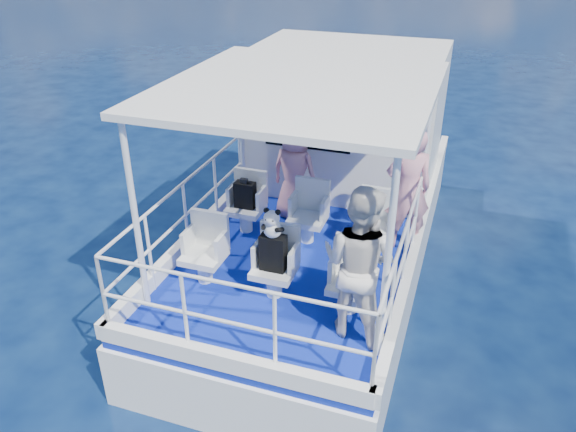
{
  "coord_description": "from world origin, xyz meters",
  "views": [
    {
      "loc": [
        1.89,
        -6.13,
        4.88
      ],
      "look_at": [
        -0.07,
        -0.4,
        1.58
      ],
      "focal_mm": 35.0,
      "sensor_mm": 36.0,
      "label": 1
    }
  ],
  "objects_px": {
    "passenger_port_fwd": "(295,172)",
    "panda": "(272,223)",
    "passenger_stbd_aft": "(359,263)",
    "backpack_center": "(273,253)"
  },
  "relations": [
    {
      "from": "passenger_port_fwd",
      "to": "backpack_center",
      "type": "distance_m",
      "value": 1.97
    },
    {
      "from": "passenger_stbd_aft",
      "to": "backpack_center",
      "type": "height_order",
      "value": "passenger_stbd_aft"
    },
    {
      "from": "passenger_stbd_aft",
      "to": "backpack_center",
      "type": "xyz_separation_m",
      "value": [
        -1.04,
        0.29,
        -0.26
      ]
    },
    {
      "from": "backpack_center",
      "to": "panda",
      "type": "bearing_deg",
      "value": -87.64
    },
    {
      "from": "passenger_port_fwd",
      "to": "panda",
      "type": "xyz_separation_m",
      "value": [
        0.39,
        -1.95,
        0.27
      ]
    },
    {
      "from": "passenger_port_fwd",
      "to": "panda",
      "type": "distance_m",
      "value": 2.0
    },
    {
      "from": "passenger_port_fwd",
      "to": "passenger_stbd_aft",
      "type": "relative_size",
      "value": 0.84
    },
    {
      "from": "passenger_port_fwd",
      "to": "passenger_stbd_aft",
      "type": "xyz_separation_m",
      "value": [
        1.42,
        -2.22,
        0.14
      ]
    },
    {
      "from": "panda",
      "to": "passenger_port_fwd",
      "type": "bearing_deg",
      "value": 101.19
    },
    {
      "from": "passenger_port_fwd",
      "to": "panda",
      "type": "bearing_deg",
      "value": 110.38
    }
  ]
}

